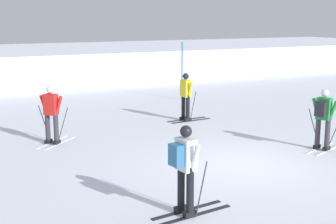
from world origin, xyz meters
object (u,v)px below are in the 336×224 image
Objects in this scene: skier_green at (323,116)px; trail_marker_pole at (182,71)px; skier_red at (51,113)px; skier_white at (185,166)px; skier_yellow at (186,95)px.

trail_marker_pole is (0.70, 9.15, 0.33)m from skier_green.
trail_marker_pole is at bearing 35.17° from skier_red.
skier_red is 8.74m from trail_marker_pole.
skier_green is 0.67× the size of trail_marker_pole.
skier_green is at bearing -94.37° from trail_marker_pole.
skier_green is 9.18m from trail_marker_pole.
skier_green is at bearing 20.68° from skier_white.
skier_white is (0.88, -6.22, 0.04)m from skier_red.
skier_green is 1.00× the size of skier_red.
skier_white is 0.67× the size of trail_marker_pole.
skier_green is 1.00× the size of skier_white.
skier_green is 5.28m from skier_yellow.
skier_green is at bearing -74.34° from skier_yellow.
skier_red is 6.28m from skier_white.
skier_red is 0.67× the size of trail_marker_pole.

